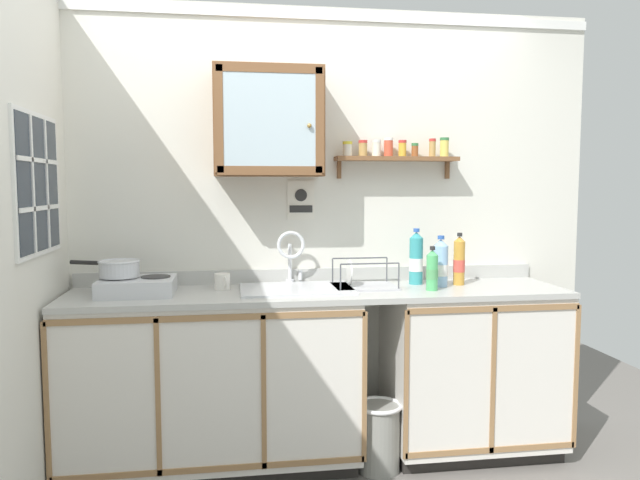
{
  "coord_description": "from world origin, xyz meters",
  "views": [
    {
      "loc": [
        -0.48,
        -2.88,
        1.51
      ],
      "look_at": [
        0.02,
        0.41,
        1.21
      ],
      "focal_mm": 34.12,
      "sensor_mm": 36.0,
      "label": 1
    }
  ],
  "objects_px": {
    "bottle_detergent_teal_3": "(416,259)",
    "warning_sign": "(301,200)",
    "trash_bin": "(379,436)",
    "saucepan": "(118,268)",
    "wall_cabinet": "(268,122)",
    "sink": "(296,296)",
    "bottle_juice_amber_0": "(459,262)",
    "hot_plate_stove": "(137,286)",
    "dish_rack": "(363,284)",
    "mug": "(222,282)",
    "bottle_soda_green_2": "(432,271)",
    "bottle_water_blue_1": "(441,264)"
  },
  "relations": [
    {
      "from": "sink",
      "to": "dish_rack",
      "type": "distance_m",
      "value": 0.37
    },
    {
      "from": "mug",
      "to": "warning_sign",
      "type": "relative_size",
      "value": 0.52
    },
    {
      "from": "saucepan",
      "to": "bottle_detergent_teal_3",
      "type": "xyz_separation_m",
      "value": [
        1.61,
        0.08,
        0.01
      ]
    },
    {
      "from": "sink",
      "to": "bottle_juice_amber_0",
      "type": "xyz_separation_m",
      "value": [
        0.93,
        0.02,
        0.16
      ]
    },
    {
      "from": "dish_rack",
      "to": "warning_sign",
      "type": "height_order",
      "value": "warning_sign"
    },
    {
      "from": "bottle_detergent_teal_3",
      "to": "dish_rack",
      "type": "height_order",
      "value": "bottle_detergent_teal_3"
    },
    {
      "from": "hot_plate_stove",
      "to": "dish_rack",
      "type": "bearing_deg",
      "value": 1.3
    },
    {
      "from": "mug",
      "to": "wall_cabinet",
      "type": "bearing_deg",
      "value": 11.27
    },
    {
      "from": "hot_plate_stove",
      "to": "bottle_detergent_teal_3",
      "type": "xyz_separation_m",
      "value": [
        1.52,
        0.11,
        0.1
      ]
    },
    {
      "from": "bottle_water_blue_1",
      "to": "mug",
      "type": "height_order",
      "value": "bottle_water_blue_1"
    },
    {
      "from": "warning_sign",
      "to": "wall_cabinet",
      "type": "bearing_deg",
      "value": -144.89
    },
    {
      "from": "mug",
      "to": "wall_cabinet",
      "type": "xyz_separation_m",
      "value": [
        0.26,
        0.05,
        0.85
      ]
    },
    {
      "from": "saucepan",
      "to": "bottle_soda_green_2",
      "type": "xyz_separation_m",
      "value": [
        1.63,
        -0.13,
        -0.03
      ]
    },
    {
      "from": "warning_sign",
      "to": "bottle_water_blue_1",
      "type": "bearing_deg",
      "value": -19.17
    },
    {
      "from": "bottle_juice_amber_0",
      "to": "bottle_water_blue_1",
      "type": "distance_m",
      "value": 0.13
    },
    {
      "from": "bottle_soda_green_2",
      "to": "warning_sign",
      "type": "xyz_separation_m",
      "value": [
        -0.66,
        0.37,
        0.37
      ]
    },
    {
      "from": "bottle_water_blue_1",
      "to": "bottle_soda_green_2",
      "type": "xyz_separation_m",
      "value": [
        -0.09,
        -0.11,
        -0.02
      ]
    },
    {
      "from": "trash_bin",
      "to": "saucepan",
      "type": "bearing_deg",
      "value": 171.76
    },
    {
      "from": "dish_rack",
      "to": "mug",
      "type": "bearing_deg",
      "value": 175.98
    },
    {
      "from": "bottle_detergent_teal_3",
      "to": "wall_cabinet",
      "type": "xyz_separation_m",
      "value": [
        -0.83,
        0.02,
        0.76
      ]
    },
    {
      "from": "dish_rack",
      "to": "wall_cabinet",
      "type": "distance_m",
      "value": 1.02
    },
    {
      "from": "bottle_water_blue_1",
      "to": "bottle_soda_green_2",
      "type": "height_order",
      "value": "bottle_water_blue_1"
    },
    {
      "from": "sink",
      "to": "saucepan",
      "type": "distance_m",
      "value": 0.93
    },
    {
      "from": "hot_plate_stove",
      "to": "warning_sign",
      "type": "relative_size",
      "value": 1.68
    },
    {
      "from": "sink",
      "to": "saucepan",
      "type": "relative_size",
      "value": 1.61
    },
    {
      "from": "sink",
      "to": "warning_sign",
      "type": "bearing_deg",
      "value": 76.65
    },
    {
      "from": "bottle_detergent_teal_3",
      "to": "warning_sign",
      "type": "xyz_separation_m",
      "value": [
        -0.64,
        0.16,
        0.33
      ]
    },
    {
      "from": "bottle_soda_green_2",
      "to": "wall_cabinet",
      "type": "xyz_separation_m",
      "value": [
        -0.85,
        0.24,
        0.79
      ]
    },
    {
      "from": "bottle_soda_green_2",
      "to": "saucepan",
      "type": "bearing_deg",
      "value": 175.37
    },
    {
      "from": "warning_sign",
      "to": "trash_bin",
      "type": "distance_m",
      "value": 1.35
    },
    {
      "from": "hot_plate_stove",
      "to": "dish_rack",
      "type": "xyz_separation_m",
      "value": [
        1.19,
        0.03,
        -0.02
      ]
    },
    {
      "from": "wall_cabinet",
      "to": "saucepan",
      "type": "bearing_deg",
      "value": -172.27
    },
    {
      "from": "bottle_water_blue_1",
      "to": "wall_cabinet",
      "type": "height_order",
      "value": "wall_cabinet"
    },
    {
      "from": "wall_cabinet",
      "to": "warning_sign",
      "type": "height_order",
      "value": "wall_cabinet"
    },
    {
      "from": "sink",
      "to": "wall_cabinet",
      "type": "distance_m",
      "value": 0.95
    },
    {
      "from": "mug",
      "to": "warning_sign",
      "type": "xyz_separation_m",
      "value": [
        0.45,
        0.19,
        0.43
      ]
    },
    {
      "from": "warning_sign",
      "to": "trash_bin",
      "type": "height_order",
      "value": "warning_sign"
    },
    {
      "from": "saucepan",
      "to": "trash_bin",
      "type": "height_order",
      "value": "saucepan"
    },
    {
      "from": "sink",
      "to": "warning_sign",
      "type": "xyz_separation_m",
      "value": [
        0.06,
        0.24,
        0.51
      ]
    },
    {
      "from": "saucepan",
      "to": "bottle_juice_amber_0",
      "type": "relative_size",
      "value": 1.26
    },
    {
      "from": "hot_plate_stove",
      "to": "saucepan",
      "type": "height_order",
      "value": "saucepan"
    },
    {
      "from": "bottle_juice_amber_0",
      "to": "wall_cabinet",
      "type": "xyz_separation_m",
      "value": [
        -1.06,
        0.09,
        0.77
      ]
    },
    {
      "from": "bottle_soda_green_2",
      "to": "wall_cabinet",
      "type": "bearing_deg",
      "value": 164.35
    },
    {
      "from": "bottle_juice_amber_0",
      "to": "bottle_soda_green_2",
      "type": "height_order",
      "value": "bottle_juice_amber_0"
    },
    {
      "from": "saucepan",
      "to": "trash_bin",
      "type": "relative_size",
      "value": 1.02
    },
    {
      "from": "sink",
      "to": "bottle_soda_green_2",
      "type": "bearing_deg",
      "value": -10.47
    },
    {
      "from": "bottle_juice_amber_0",
      "to": "bottle_soda_green_2",
      "type": "xyz_separation_m",
      "value": [
        -0.21,
        -0.15,
        -0.03
      ]
    },
    {
      "from": "saucepan",
      "to": "mug",
      "type": "xyz_separation_m",
      "value": [
        0.53,
        0.06,
        -0.09
      ]
    },
    {
      "from": "bottle_soda_green_2",
      "to": "warning_sign",
      "type": "relative_size",
      "value": 1.06
    },
    {
      "from": "sink",
      "to": "bottle_detergent_teal_3",
      "type": "height_order",
      "value": "bottle_detergent_teal_3"
    }
  ]
}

